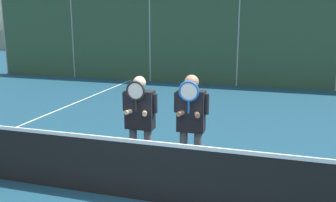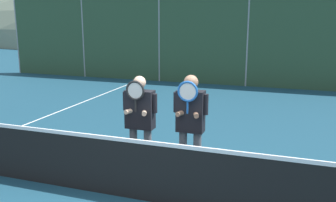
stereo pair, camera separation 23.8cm
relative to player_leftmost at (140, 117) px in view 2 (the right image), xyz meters
name	(u,v)px [view 2 (the right image)]	position (x,y,z in m)	size (l,w,h in m)	color
ground_plane	(151,202)	(0.54, -0.87, -1.01)	(120.00, 120.00, 0.00)	navy
hill_distant	(286,36)	(0.54, 49.44, -1.01)	(116.04, 64.47, 22.56)	slate
clubhouse_building	(286,31)	(1.58, 17.41, 0.79)	(21.44, 5.50, 3.57)	tan
fence_back	(248,40)	(0.54, 8.93, 0.74)	(21.42, 0.06, 3.51)	gray
tennis_net	(151,171)	(0.54, -0.87, -0.53)	(11.94, 0.09, 1.03)	gray
court_line_left_sideline	(35,121)	(-3.90, 2.13, -1.01)	(0.05, 16.00, 0.01)	white
player_leftmost	(140,117)	(0.00, 0.00, 0.00)	(0.61, 0.34, 1.69)	#56565B
player_center_left	(190,119)	(0.87, 0.01, 0.04)	(0.57, 0.34, 1.75)	#56565B
car_far_left	(149,51)	(-4.85, 12.27, -0.10)	(4.50, 2.01, 1.80)	slate
car_left_of_center	(247,54)	(0.14, 12.16, -0.08)	(4.53, 1.98, 1.85)	#B2B7BC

